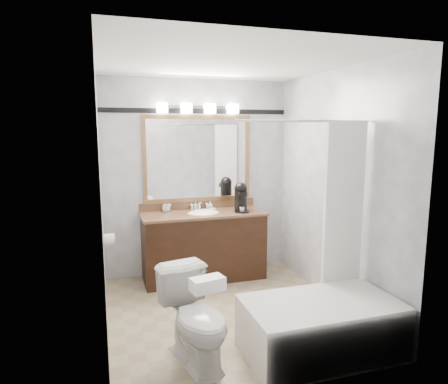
# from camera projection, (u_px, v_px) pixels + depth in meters

# --- Properties ---
(room) EXTENTS (2.42, 2.62, 2.52)m
(room) POSITION_uv_depth(u_px,v_px,m) (228.00, 194.00, 3.94)
(room) COLOR tan
(room) RESTS_ON ground
(vanity) EXTENTS (1.53, 0.58, 0.97)m
(vanity) POSITION_uv_depth(u_px,v_px,m) (204.00, 244.00, 5.02)
(vanity) COLOR black
(vanity) RESTS_ON ground
(mirror) EXTENTS (1.40, 0.04, 1.10)m
(mirror) POSITION_uv_depth(u_px,v_px,m) (198.00, 159.00, 5.11)
(mirror) COLOR olive
(mirror) RESTS_ON room
(vanity_light_bar) EXTENTS (1.02, 0.14, 0.12)m
(vanity_light_bar) POSITION_uv_depth(u_px,v_px,m) (198.00, 108.00, 4.95)
(vanity_light_bar) COLOR silver
(vanity_light_bar) RESTS_ON room
(accent_stripe) EXTENTS (2.40, 0.01, 0.06)m
(accent_stripe) POSITION_uv_depth(u_px,v_px,m) (197.00, 111.00, 5.02)
(accent_stripe) COLOR black
(accent_stripe) RESTS_ON room
(bathtub) EXTENTS (1.30, 0.75, 1.96)m
(bathtub) POSITION_uv_depth(u_px,v_px,m) (322.00, 319.00, 3.40)
(bathtub) COLOR white
(bathtub) RESTS_ON ground
(tp_roll) EXTENTS (0.11, 0.12, 0.12)m
(tp_roll) POSITION_uv_depth(u_px,v_px,m) (109.00, 239.00, 4.32)
(tp_roll) COLOR white
(tp_roll) RESTS_ON room
(toilet) EXTENTS (0.58, 0.82, 0.76)m
(toilet) POSITION_uv_depth(u_px,v_px,m) (196.00, 318.00, 3.21)
(toilet) COLOR white
(toilet) RESTS_ON ground
(tissue_box) EXTENTS (0.26, 0.17, 0.10)m
(tissue_box) POSITION_uv_depth(u_px,v_px,m) (207.00, 284.00, 2.80)
(tissue_box) COLOR white
(tissue_box) RESTS_ON toilet
(coffee_maker) EXTENTS (0.19, 0.24, 0.37)m
(coffee_maker) POSITION_uv_depth(u_px,v_px,m) (241.00, 196.00, 5.02)
(coffee_maker) COLOR black
(coffee_maker) RESTS_ON vanity
(cup_left) EXTENTS (0.13, 0.13, 0.07)m
(cup_left) POSITION_uv_depth(u_px,v_px,m) (166.00, 209.00, 4.99)
(cup_left) COLOR white
(cup_left) RESTS_ON vanity
(cup_right) EXTENTS (0.12, 0.12, 0.09)m
(cup_right) POSITION_uv_depth(u_px,v_px,m) (167.00, 208.00, 5.03)
(cup_right) COLOR white
(cup_right) RESTS_ON vanity
(soap_bottle_a) EXTENTS (0.05, 0.05, 0.10)m
(soap_bottle_a) POSITION_uv_depth(u_px,v_px,m) (196.00, 206.00, 5.14)
(soap_bottle_a) COLOR white
(soap_bottle_a) RESTS_ON vanity
(soap_bottle_b) EXTENTS (0.10, 0.10, 0.10)m
(soap_bottle_b) POSITION_uv_depth(u_px,v_px,m) (210.00, 205.00, 5.18)
(soap_bottle_b) COLOR white
(soap_bottle_b) RESTS_ON vanity
(soap_bar) EXTENTS (0.09, 0.07, 0.02)m
(soap_bar) POSITION_uv_depth(u_px,v_px,m) (213.00, 209.00, 5.11)
(soap_bar) COLOR beige
(soap_bar) RESTS_ON vanity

